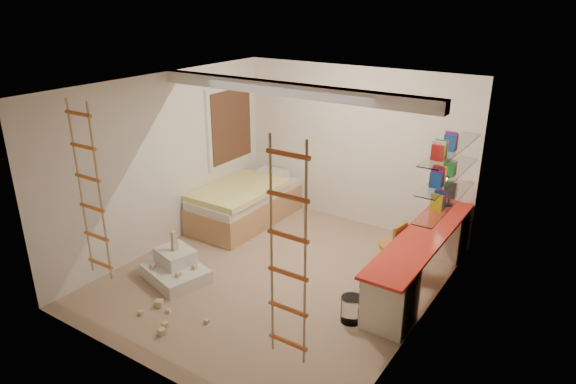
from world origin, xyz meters
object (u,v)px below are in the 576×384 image
Objects in this scene: desk at (421,258)px; play_platform at (176,268)px; swivel_chair at (394,257)px; bed at (245,203)px.

desk is 3.29m from play_platform.
swivel_chair reaches higher than play_platform.
bed is at bearing 173.26° from swivel_chair.
desk is 2.87× the size of play_platform.
desk is 3.50× the size of swivel_chair.
desk reaches higher than play_platform.
desk is at bearing -6.49° from bed.
desk is at bearing 30.03° from play_platform.
desk is 3.22m from bed.
swivel_chair is 0.82× the size of play_platform.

